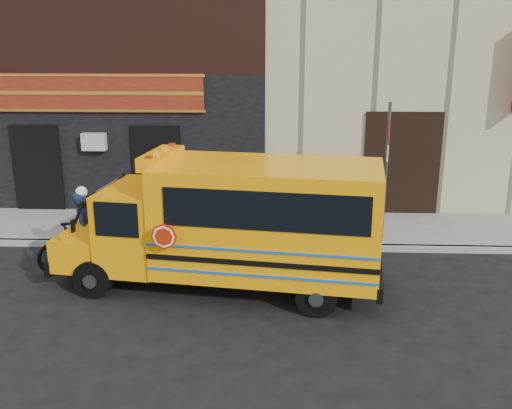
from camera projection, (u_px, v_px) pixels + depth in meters
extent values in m
plane|color=black|center=(257.00, 293.00, 12.02)|extent=(120.00, 120.00, 0.00)
cube|color=gray|center=(262.00, 246.00, 14.50)|extent=(40.00, 0.20, 0.15)
cube|color=slate|center=(263.00, 227.00, 15.93)|extent=(40.00, 3.00, 0.15)
cube|color=tan|center=(269.00, 9.00, 20.37)|extent=(20.00, 10.00, 12.00)
cube|color=black|center=(97.00, 143.00, 16.95)|extent=(10.00, 0.30, 4.00)
cube|color=#341711|center=(87.00, 20.00, 15.96)|extent=(10.00, 0.28, 3.00)
cube|color=#5E160D|center=(91.00, 93.00, 16.36)|extent=(6.50, 0.12, 1.10)
cube|color=black|center=(38.00, 169.00, 17.09)|extent=(1.30, 0.10, 2.50)
cube|color=black|center=(157.00, 170.00, 16.94)|extent=(1.30, 0.10, 2.50)
cylinder|color=black|center=(93.00, 279.00, 11.74)|extent=(0.83, 0.39, 0.80)
cylinder|color=black|center=(129.00, 247.00, 13.54)|extent=(0.83, 0.39, 0.80)
cylinder|color=black|center=(317.00, 296.00, 10.94)|extent=(0.83, 0.39, 0.80)
cylinder|color=black|center=(324.00, 260.00, 12.74)|extent=(0.83, 0.39, 0.80)
cube|color=orange|center=(92.00, 243.00, 12.60)|extent=(1.27, 2.12, 0.70)
cube|color=black|center=(70.00, 252.00, 12.77)|extent=(0.40, 2.05, 0.35)
cube|color=orange|center=(138.00, 225.00, 12.27)|extent=(1.48, 2.25, 1.70)
cube|color=black|center=(112.00, 206.00, 12.26)|extent=(0.31, 1.79, 0.90)
cube|color=orange|center=(269.00, 218.00, 11.69)|extent=(4.76, 2.80, 2.25)
cube|color=black|center=(379.00, 274.00, 11.59)|extent=(0.42, 2.20, 0.30)
cube|color=black|center=(264.00, 211.00, 10.49)|extent=(3.87, 0.58, 0.75)
cube|color=orange|center=(161.00, 158.00, 11.75)|extent=(0.72, 1.65, 0.28)
cylinder|color=#AB1F06|center=(164.00, 237.00, 10.79)|extent=(0.52, 0.10, 0.52)
cylinder|color=#3D443E|center=(386.00, 175.00, 14.43)|extent=(0.08, 0.08, 3.67)
cube|color=maroon|center=(389.00, 130.00, 14.04)|extent=(0.05, 0.32, 0.46)
cube|color=white|center=(387.00, 153.00, 14.20)|extent=(0.05, 0.32, 0.40)
imported|color=black|center=(83.00, 246.00, 12.98)|extent=(2.08, 1.24, 1.21)
imported|color=#111C34|center=(85.00, 232.00, 12.94)|extent=(0.58, 0.75, 1.84)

